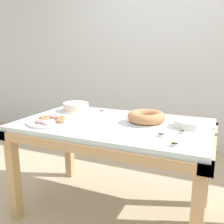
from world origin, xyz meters
TOP-DOWN VIEW (x-y plane):
  - ground_plane at (0.00, 0.00)m, footprint 12.00×12.00m
  - wall_back at (0.00, 1.77)m, footprint 8.00×0.10m
  - dining_table at (0.00, 0.00)m, footprint 1.44×0.88m
  - cake_chocolate_round at (-0.46, 0.21)m, footprint 0.27×0.27m
  - cake_golden_bundt at (0.23, 0.08)m, footprint 0.28×0.28m
  - pastry_platter at (-0.42, -0.19)m, footprint 0.36×0.36m
  - plate_stack at (0.53, 0.09)m, footprint 0.21×0.21m
  - tealight_near_cakes at (0.51, -0.07)m, footprint 0.04×0.04m
  - tealight_left_edge at (-0.22, 0.26)m, footprint 0.04×0.04m
  - tealight_near_front at (0.51, -0.33)m, footprint 0.04×0.04m
  - tealight_right_edge at (0.40, -0.19)m, footprint 0.04×0.04m

SIDE VIEW (x-z plane):
  - ground_plane at x=0.00m, z-range 0.00..0.00m
  - dining_table at x=0.00m, z-range 0.28..1.02m
  - tealight_near_cakes at x=0.51m, z-range 0.74..0.77m
  - tealight_left_edge at x=-0.22m, z-range 0.74..0.77m
  - tealight_near_front at x=0.51m, z-range 0.74..0.77m
  - tealight_right_edge at x=0.40m, z-range 0.74..0.77m
  - pastry_platter at x=-0.42m, z-range 0.74..0.78m
  - plate_stack at x=0.53m, z-range 0.75..0.80m
  - cake_chocolate_round at x=-0.46m, z-range 0.74..0.82m
  - cake_golden_bundt at x=0.23m, z-range 0.75..0.83m
  - wall_back at x=0.00m, z-range 0.00..2.60m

